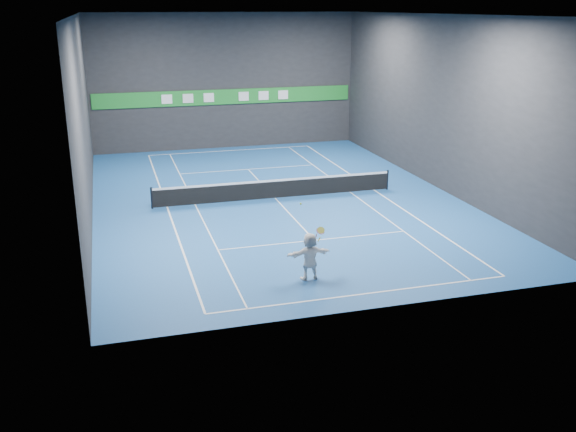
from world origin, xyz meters
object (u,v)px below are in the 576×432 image
object	(u,v)px
tennis_ball	(301,204)
tennis_net	(275,188)
tennis_racket	(320,232)
player	(310,256)

from	to	relation	value
tennis_ball	tennis_net	world-z (taller)	tennis_ball
tennis_net	tennis_racket	bearing A→B (deg)	-95.84
tennis_net	tennis_ball	bearing A→B (deg)	-99.81
player	tennis_ball	bearing A→B (deg)	-33.78
tennis_ball	tennis_racket	size ratio (longest dim) A/B	0.13
player	tennis_ball	size ratio (longest dim) A/B	23.74
tennis_net	tennis_racket	xyz separation A→B (m)	(-1.03, -10.11, 1.20)
tennis_ball	tennis_racket	distance (m)	1.28
player	tennis_racket	xyz separation A→B (m)	(0.39, 0.05, 0.86)
player	tennis_net	size ratio (longest dim) A/B	0.14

